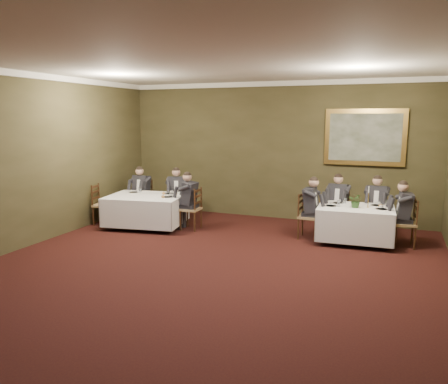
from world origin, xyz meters
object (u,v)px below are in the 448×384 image
Objects in this scene: table_main at (355,222)px; chair_sec_backright at (177,208)px; diner_sec_backleft at (142,198)px; diner_main_backleft at (338,210)px; diner_sec_endright at (191,208)px; painting at (365,137)px; diner_main_endleft at (309,215)px; chair_sec_backleft at (143,207)px; chair_main_endright at (405,233)px; chair_sec_endright at (191,217)px; chair_main_backright at (375,222)px; diner_main_endright at (405,222)px; chair_main_endleft at (308,226)px; candlestick at (368,199)px; diner_sec_backright at (177,200)px; table_second at (146,208)px; centerpiece at (356,200)px; chair_sec_endleft at (103,213)px; diner_main_backright at (376,212)px; chair_main_backleft at (338,220)px.

chair_sec_backright is at bearing 173.25° from table_main.
diner_main_backleft is at bearing -173.14° from diner_sec_backleft.
painting reaches higher than diner_sec_endright.
chair_sec_backleft is (-4.46, 0.42, -0.23)m from diner_main_endleft.
chair_sec_endright is at bearing 87.69° from chair_main_endright.
diner_sec_backleft is at bearing 11.64° from diner_main_backleft.
chair_main_endright and chair_sec_endright have the same top height.
table_main is 1.61× the size of chair_main_endright.
diner_sec_backleft is 1.87m from chair_sec_endright.
diner_main_backleft is 0.86m from chair_main_backright.
chair_sec_backright is (-5.46, 0.48, 0.00)m from chair_main_endright.
painting is at bearing -112.23° from diner_main_backleft.
diner_main_endright reaches higher than chair_main_endright.
chair_main_endleft is 1.00× the size of chair_sec_backright.
candlestick is at bearing 178.97° from chair_sec_backleft.
chair_main_backright is 0.74× the size of diner_sec_backright.
diner_main_endleft is (3.84, 0.41, 0.06)m from table_second.
chair_main_endleft reaches higher than table_second.
centerpiece reaches higher than table_main.
diner_main_endleft is 1.96m from chair_main_endright.
chair_sec_endleft is at bearing 16.80° from chair_main_backright.
chair_main_endright is at bearing 0.04° from candlestick.
diner_main_backright is at bearing 32.31° from chair_main_endright.
table_second is 1.98× the size of chair_sec_backright.
diner_main_backright is at bearing -170.92° from chair_main_backleft.
diner_main_backright is at bearing 123.67° from chair_main_endleft.
diner_main_endleft is at bearing -175.49° from candlestick.
chair_sec_backright is 1.14m from diner_sec_endright.
diner_main_endright is 5.46m from diner_sec_backright.
candlestick reaches higher than table_second.
chair_sec_endright is at bearing 162.03° from diner_sec_backleft.
table_main is 4.50m from diner_sec_backright.
chair_main_backleft is 0.74× the size of diner_sec_backright.
candlestick is (6.16, 0.68, 0.65)m from chair_sec_endleft.
diner_main_endright reaches higher than chair_sec_endleft.
chair_main_endright is at bearing 4.96° from table_second.
chair_sec_backleft is at bearing 176.66° from candlestick.
diner_main_backleft is 0.96m from diner_main_endleft.
diner_sec_backleft reaches higher than chair_sec_backright.
chair_main_endleft is at bearing 86.50° from chair_main_endright.
painting is at bearing -165.21° from diner_sec_backleft.
chair_main_endright is 0.23m from diner_main_endright.
table_second is 1.47× the size of diner_main_endright.
chair_main_backright is 1.01m from candlestick.
centerpiece is at bearing 151.74° from diner_sec_backright.
chair_main_backleft is at bearing -73.16° from chair_sec_endright.
diner_sec_backleft reaches higher than chair_sec_backleft.
diner_main_backright reaches higher than chair_main_backleft.
diner_main_backright is at bearing 123.90° from diner_main_endleft.
centerpiece is (4.81, 0.37, 0.47)m from table_second.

